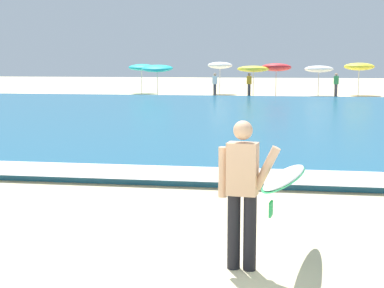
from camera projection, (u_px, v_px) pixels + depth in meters
sea at (254, 117)px, 25.18m from camera, size 120.00×28.00×0.14m
surf_foam at (209, 174)px, 12.08m from camera, size 120.00×1.56×0.01m
surfer_with_board at (264, 183)px, 6.79m from camera, size 1.09×2.90×1.73m
beach_umbrella_0 at (141, 67)px, 44.21m from camera, size 1.90×1.93×2.20m
beach_umbrella_1 at (157, 68)px, 41.72m from camera, size 2.19×2.22×2.18m
beach_umbrella_2 at (220, 65)px, 43.22m from camera, size 1.77×1.78×2.31m
beach_umbrella_3 at (253, 69)px, 40.55m from camera, size 2.16×2.18×2.08m
beach_umbrella_4 at (276, 67)px, 40.76m from camera, size 2.04×2.07×2.28m
beach_umbrella_5 at (319, 69)px, 41.18m from camera, size 1.95×1.95×2.07m
beach_umbrella_6 at (359, 67)px, 41.65m from camera, size 2.06×2.06×2.25m
beachgoer_near_row_left at (336, 84)px, 39.92m from camera, size 0.32×0.20×1.58m
beachgoer_near_row_mid at (249, 84)px, 40.09m from camera, size 0.32×0.20×1.58m
beachgoer_near_row_right at (215, 84)px, 40.25m from camera, size 0.32×0.20×1.58m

